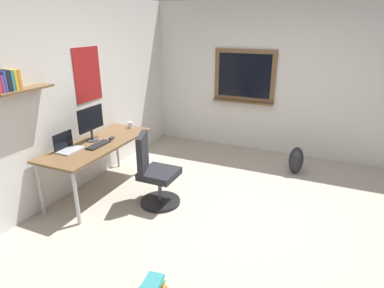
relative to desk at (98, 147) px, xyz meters
The scene contains 12 objects.
ground_plane 2.14m from the desk, 87.84° to the right, with size 5.20×5.20×0.00m, color #ADA393.
wall_back 0.77m from the desk, 80.49° to the left, with size 5.00×0.30×2.60m.
wall_right 3.29m from the desk, 38.46° to the right, with size 0.22×5.00×2.60m.
desk is the anchor object (origin of this frame).
office_chair 0.89m from the desk, 89.49° to the right, with size 0.53×0.55×0.95m.
laptop 0.42m from the desk, 157.18° to the left, with size 0.31×0.21×0.23m.
monitor_primary 0.35m from the desk, 69.20° to the left, with size 0.46×0.17×0.46m.
keyboard 0.14m from the desk, 134.61° to the right, with size 0.37×0.13×0.02m, color black.
computer_mouse 0.23m from the desk, 23.34° to the right, with size 0.10×0.06×0.03m, color #262628.
coffee_mug 0.74m from the desk, ahead, with size 0.08×0.08×0.09m, color silver.
backpack 2.99m from the desk, 54.67° to the right, with size 0.32×0.22×0.42m, color #232328.
book_stack_on_floor 2.17m from the desk, 129.96° to the right, with size 0.26×0.20×0.14m.
Camera 1 is at (-3.31, -0.78, 2.23)m, focal length 30.50 mm.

